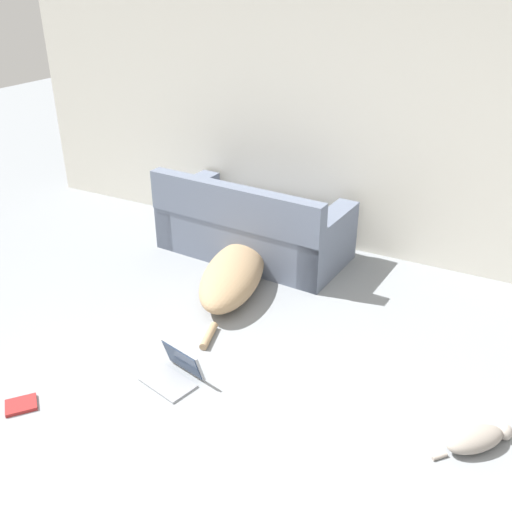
{
  "coord_description": "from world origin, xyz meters",
  "views": [
    {
      "loc": [
        1.33,
        -1.41,
        2.53
      ],
      "look_at": [
        -0.4,
        1.89,
        0.61
      ],
      "focal_mm": 40.0,
      "sensor_mm": 36.0,
      "label": 1
    }
  ],
  "objects": [
    {
      "name": "cat",
      "position": [
        1.33,
        1.37,
        0.06
      ],
      "size": [
        0.41,
        0.45,
        0.13
      ],
      "rotation": [
        0.0,
        0.0,
        0.84
      ],
      "color": "gray",
      "rests_on": "ground_plane"
    },
    {
      "name": "couch",
      "position": [
        -1.01,
        2.97,
        0.27
      ],
      "size": [
        1.82,
        0.96,
        0.8
      ],
      "rotation": [
        0.0,
        0.0,
        3.07
      ],
      "color": "slate",
      "rests_on": "ground_plane"
    },
    {
      "name": "laptop_open",
      "position": [
        -0.58,
        1.07,
        0.08
      ],
      "size": [
        0.41,
        0.37,
        0.23
      ],
      "rotation": [
        0.0,
        0.0,
        -0.24
      ],
      "color": "gray",
      "rests_on": "ground_plane"
    },
    {
      "name": "book_red",
      "position": [
        -1.31,
        0.37,
        0.01
      ],
      "size": [
        0.24,
        0.24,
        0.02
      ],
      "rotation": [
        0.0,
        0.0,
        0.87
      ],
      "color": "maroon",
      "rests_on": "ground_plane"
    },
    {
      "name": "dog",
      "position": [
        -0.85,
        2.35,
        0.15
      ],
      "size": [
        0.78,
        1.69,
        0.31
      ],
      "rotation": [
        0.0,
        0.0,
        1.84
      ],
      "color": "#A38460",
      "rests_on": "ground_plane"
    },
    {
      "name": "wall_back",
      "position": [
        0.0,
        3.55,
        1.38
      ],
      "size": [
        7.91,
        0.06,
        2.77
      ],
      "color": "silver",
      "rests_on": "ground_plane"
    }
  ]
}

